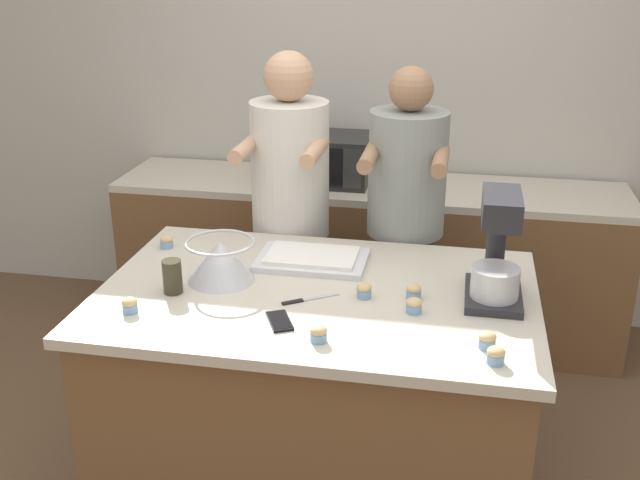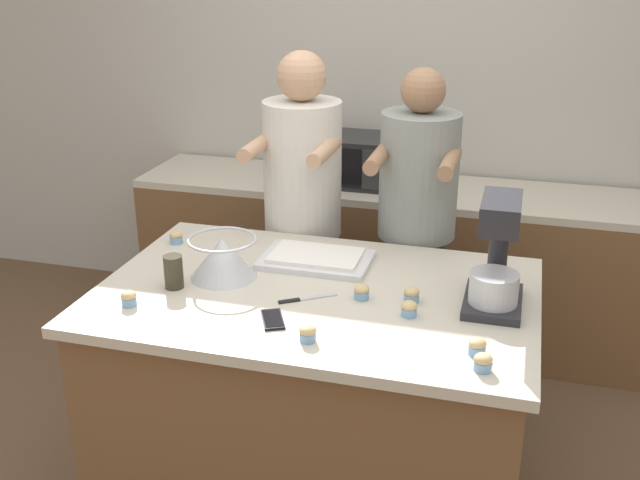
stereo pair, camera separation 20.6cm
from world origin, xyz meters
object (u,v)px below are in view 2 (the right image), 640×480
person_right (415,245)px  cupcake_4 (308,333)px  cupcake_8 (497,265)px  stand_mixer (497,260)px  knife (304,299)px  cupcake_7 (483,362)px  drinking_glass (174,272)px  mixing_bowl (223,256)px  person_left (303,228)px  cupcake_3 (176,237)px  baking_tray (316,259)px  cupcake_5 (362,292)px  microwave_oven (346,159)px  cupcake_2 (412,294)px  cupcake_1 (129,298)px  cupcake_6 (477,346)px  cupcake_0 (409,309)px  cell_phone (273,319)px

person_right → cupcake_4: 1.10m
cupcake_8 → stand_mixer: bearing=-89.5°
knife → cupcake_7: 0.73m
stand_mixer → drinking_glass: bearing=-171.8°
mixing_bowl → cupcake_4: size_ratio=4.71×
person_left → person_right: 0.53m
mixing_bowl → cupcake_3: bearing=140.9°
stand_mixer → cupcake_7: bearing=-90.2°
cupcake_4 → baking_tray: bearing=103.5°
cupcake_5 → mixing_bowl: bearing=175.3°
microwave_oven → cupcake_4: 1.86m
mixing_bowl → cupcake_4: 0.60m
cupcake_2 → cupcake_7: (0.28, -0.41, 0.00)m
cupcake_1 → cupcake_5: bearing=19.2°
cupcake_6 → cupcake_0: bearing=140.9°
cupcake_3 → cupcake_5: same height
cupcake_4 → cupcake_6: size_ratio=1.00×
stand_mixer → cupcake_3: bearing=169.9°
baking_tray → person_left: bearing=113.0°
drinking_glass → cupcake_7: bearing=-13.9°
cell_phone → cupcake_5: 0.35m
cupcake_2 → cupcake_8: bearing=51.1°
cupcake_6 → knife: bearing=160.6°
microwave_oven → knife: 1.57m
cupcake_3 → cupcake_4: (0.78, -0.66, 0.00)m
mixing_bowl → cupcake_7: size_ratio=4.71×
person_left → mixing_bowl: bearing=-99.0°
stand_mixer → microwave_oven: (-0.88, 1.41, -0.08)m
baking_tray → microwave_oven: (-0.17, 1.21, 0.08)m
drinking_glass → cupcake_6: bearing=-9.8°
person_right → cupcake_8: (0.37, -0.36, 0.09)m
drinking_glass → cupcake_5: size_ratio=2.25×
cell_phone → cupcake_4: (0.15, -0.10, 0.02)m
person_left → baking_tray: bearing=-67.0°
cupcake_0 → cupcake_4: size_ratio=1.00×
cupcake_2 → cupcake_6: same height
person_left → cupcake_8: size_ratio=30.32×
person_right → cupcake_2: bearing=-82.5°
cupcake_8 → cupcake_2: bearing=-128.9°
mixing_bowl → cupcake_1: (-0.23, -0.32, -0.06)m
cupcake_2 → cupcake_8: 0.44m
stand_mixer → cupcake_4: (-0.56, -0.42, -0.15)m
person_left → cupcake_3: person_left is taller
cupcake_1 → cupcake_8: same height
stand_mixer → baking_tray: 0.75m
person_right → cupcake_3: person_right is taller
person_right → baking_tray: size_ratio=3.79×
drinking_glass → cupcake_3: bearing=114.9°
cupcake_1 → cupcake_6: size_ratio=1.00×
microwave_oven → drinking_glass: 1.60m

